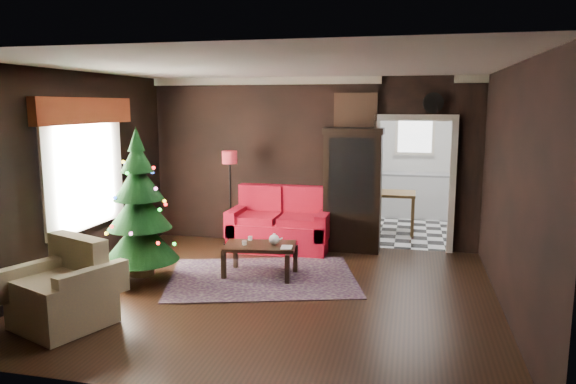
% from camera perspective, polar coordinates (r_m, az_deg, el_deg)
% --- Properties ---
extents(floor, '(5.50, 5.50, 0.00)m').
position_cam_1_polar(floor, '(6.85, -1.76, -10.75)').
color(floor, black).
rests_on(floor, ground).
extents(ceiling, '(5.50, 5.50, 0.00)m').
position_cam_1_polar(ceiling, '(6.45, -1.89, 13.33)').
color(ceiling, white).
rests_on(ceiling, ground).
extents(wall_back, '(5.50, 0.00, 5.50)m').
position_cam_1_polar(wall_back, '(8.92, 2.36, 3.20)').
color(wall_back, black).
rests_on(wall_back, ground).
extents(wall_front, '(5.50, 0.00, 5.50)m').
position_cam_1_polar(wall_front, '(4.18, -10.79, -3.95)').
color(wall_front, black).
rests_on(wall_front, ground).
extents(wall_left, '(0.00, 5.50, 5.50)m').
position_cam_1_polar(wall_left, '(7.68, -22.05, 1.54)').
color(wall_left, black).
rests_on(wall_left, ground).
extents(wall_right, '(0.00, 5.50, 5.50)m').
position_cam_1_polar(wall_right, '(6.37, 22.81, 0.03)').
color(wall_right, black).
rests_on(wall_right, ground).
extents(doorway, '(1.10, 0.10, 2.10)m').
position_cam_1_polar(doorway, '(8.80, 13.28, 0.58)').
color(doorway, beige).
rests_on(doorway, ground).
extents(left_window, '(0.05, 1.60, 1.40)m').
position_cam_1_polar(left_window, '(7.82, -20.99, 2.10)').
color(left_window, white).
rests_on(left_window, wall_left).
extents(valance, '(0.12, 2.10, 0.35)m').
position_cam_1_polar(valance, '(7.72, -20.85, 8.14)').
color(valance, maroon).
rests_on(valance, wall_left).
extents(kitchen_floor, '(3.00, 3.00, 0.00)m').
position_cam_1_polar(kitchen_floor, '(10.47, 13.09, -3.88)').
color(kitchen_floor, white).
rests_on(kitchen_floor, ground).
extents(kitchen_window, '(0.70, 0.06, 0.70)m').
position_cam_1_polar(kitchen_window, '(11.68, 13.44, 5.87)').
color(kitchen_window, white).
rests_on(kitchen_window, ground).
extents(rug, '(2.94, 2.48, 0.01)m').
position_cam_1_polar(rug, '(7.41, -2.74, -9.12)').
color(rug, '#2E1D27').
rests_on(rug, ground).
extents(loveseat, '(1.70, 0.90, 1.00)m').
position_cam_1_polar(loveseat, '(8.71, -0.83, -2.93)').
color(loveseat, maroon).
rests_on(loveseat, ground).
extents(curio_cabinet, '(0.90, 0.45, 1.90)m').
position_cam_1_polar(curio_cabinet, '(8.64, 6.94, -0.06)').
color(curio_cabinet, black).
rests_on(curio_cabinet, ground).
extents(floor_lamp, '(0.31, 0.31, 1.56)m').
position_cam_1_polar(floor_lamp, '(8.80, -6.20, -0.67)').
color(floor_lamp, black).
rests_on(floor_lamp, ground).
extents(christmas_tree, '(1.16, 1.16, 1.91)m').
position_cam_1_polar(christmas_tree, '(7.27, -15.66, -1.32)').
color(christmas_tree, '#14371D').
rests_on(christmas_tree, ground).
extents(armchair, '(1.15, 1.15, 0.90)m').
position_cam_1_polar(armchair, '(6.21, -23.10, -9.14)').
color(armchair, tan).
rests_on(armchair, ground).
extents(coffee_table, '(1.05, 0.72, 0.44)m').
position_cam_1_polar(coffee_table, '(7.43, -2.99, -7.26)').
color(coffee_table, '#311D0C').
rests_on(coffee_table, rug).
extents(teapot, '(0.17, 0.17, 0.15)m').
position_cam_1_polar(teapot, '(7.33, -1.50, -5.08)').
color(teapot, white).
rests_on(teapot, coffee_table).
extents(cup_a, '(0.08, 0.08, 0.05)m').
position_cam_1_polar(cup_a, '(7.61, -4.07, -4.96)').
color(cup_a, white).
rests_on(cup_a, coffee_table).
extents(cup_b, '(0.07, 0.07, 0.06)m').
position_cam_1_polar(cup_b, '(7.36, -4.71, -5.45)').
color(cup_b, silver).
rests_on(cup_b, coffee_table).
extents(book, '(0.15, 0.03, 0.20)m').
position_cam_1_polar(book, '(7.17, -0.76, -5.21)').
color(book, '#A4805F').
rests_on(book, coffee_table).
extents(wall_clock, '(0.32, 0.32, 0.06)m').
position_cam_1_polar(wall_clock, '(8.66, 15.28, 9.20)').
color(wall_clock, white).
rests_on(wall_clock, wall_back).
extents(painting, '(0.62, 0.05, 0.52)m').
position_cam_1_polar(painting, '(8.71, 7.25, 8.59)').
color(painting, '#B57E51').
rests_on(painting, wall_back).
extents(kitchen_counter, '(1.80, 0.60, 0.90)m').
position_cam_1_polar(kitchen_counter, '(11.57, 13.20, -0.39)').
color(kitchen_counter, white).
rests_on(kitchen_counter, ground).
extents(kitchen_table, '(0.70, 0.70, 0.75)m').
position_cam_1_polar(kitchen_table, '(10.11, 11.45, -2.13)').
color(kitchen_table, brown).
rests_on(kitchen_table, ground).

